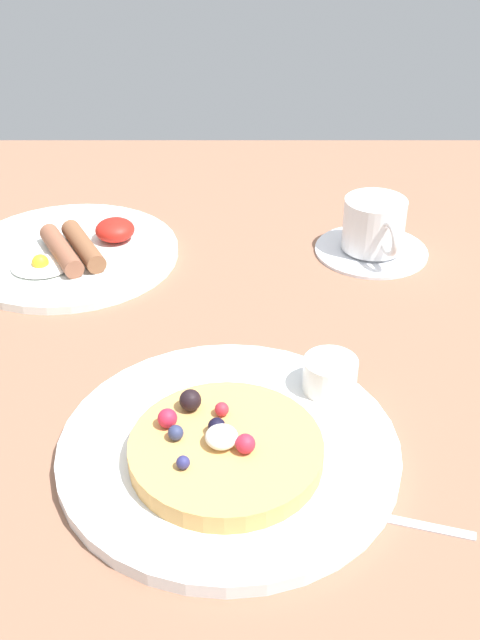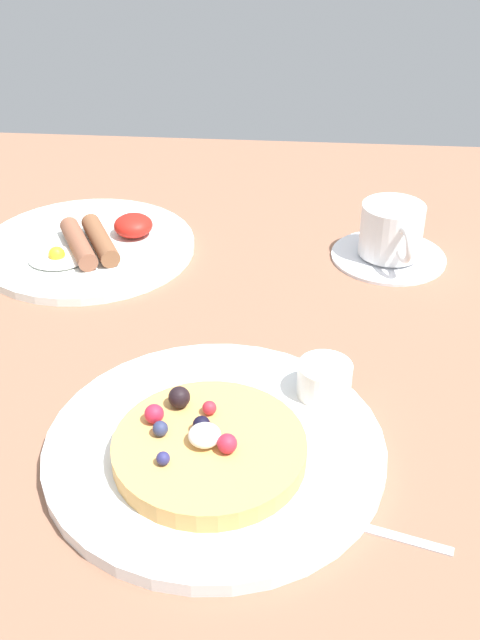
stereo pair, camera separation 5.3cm
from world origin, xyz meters
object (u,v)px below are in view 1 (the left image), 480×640
object	(u,v)px
breakfast_plate	(71,253)
pancake_plate	(230,449)
coffee_cup	(376,224)
coffee_saucer	(372,250)
syrup_ramekin	(331,374)

from	to	relation	value
breakfast_plate	pancake_plate	bearing A→B (deg)	-60.24
pancake_plate	coffee_cup	distance (cm)	40.23
coffee_saucer	pancake_plate	bearing A→B (deg)	-115.53
pancake_plate	syrup_ramekin	xyz separation A→B (cm)	(9.16, 7.38, 2.28)
pancake_plate	breakfast_plate	size ratio (longest dim) A/B	1.08
pancake_plate	syrup_ramekin	bearing A→B (deg)	38.87
syrup_ramekin	breakfast_plate	xyz separation A→B (cm)	(-29.22, 27.70, -2.41)
syrup_ramekin	coffee_cup	distance (cm)	29.92
breakfast_plate	coffee_cup	xyz separation A→B (cm)	(37.44, 1.05, 3.52)
coffee_cup	syrup_ramekin	bearing A→B (deg)	-105.96
coffee_saucer	coffee_cup	world-z (taller)	coffee_cup
breakfast_plate	coffee_saucer	distance (cm)	37.42
pancake_plate	syrup_ramekin	distance (cm)	11.98
coffee_saucer	syrup_ramekin	bearing A→B (deg)	-105.79
syrup_ramekin	coffee_saucer	world-z (taller)	syrup_ramekin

